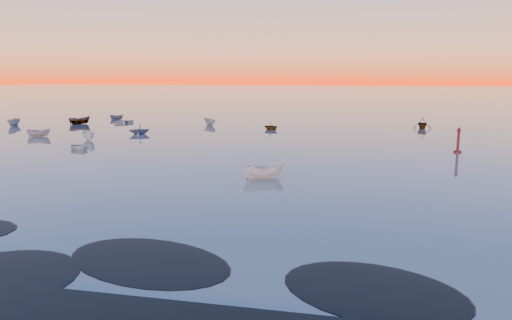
# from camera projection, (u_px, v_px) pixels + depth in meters

# --- Properties ---
(ground) EXTENTS (600.00, 600.00, 0.00)m
(ground) POSITION_uv_depth(u_px,v_px,m) (325.00, 115.00, 121.66)
(ground) COLOR #6B6159
(ground) RESTS_ON ground
(mud_lobes) EXTENTS (140.00, 6.00, 0.07)m
(mud_lobes) POSITION_uv_depth(u_px,v_px,m) (154.00, 279.00, 24.51)
(mud_lobes) COLOR black
(mud_lobes) RESTS_ON ground
(moored_fleet) EXTENTS (124.00, 58.00, 1.20)m
(moored_fleet) POSITION_uv_depth(u_px,v_px,m) (300.00, 140.00, 76.45)
(moored_fleet) COLOR silver
(moored_fleet) RESTS_ON ground
(boat_near_left) EXTENTS (4.37, 4.36, 1.09)m
(boat_near_left) POSITION_uv_depth(u_px,v_px,m) (79.00, 149.00, 66.73)
(boat_near_left) COLOR silver
(boat_near_left) RESTS_ON ground
(boat_near_center) EXTENTS (3.44, 4.43, 1.42)m
(boat_near_center) POSITION_uv_depth(u_px,v_px,m) (264.00, 178.00, 48.49)
(boat_near_center) COLOR silver
(boat_near_center) RESTS_ON ground
(channel_marker) EXTENTS (0.97, 0.97, 3.43)m
(channel_marker) POSITION_uv_depth(u_px,v_px,m) (458.00, 142.00, 63.78)
(channel_marker) COLOR #440E0E
(channel_marker) RESTS_ON ground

